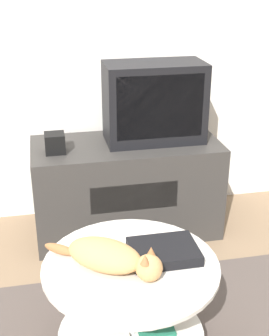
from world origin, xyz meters
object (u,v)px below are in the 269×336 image
(tv, at_px, (154,102))
(speaker, at_px, (55,143))
(dvd_box, at_px, (164,251))
(cat, at_px, (110,257))

(tv, distance_m, speaker, 0.63)
(tv, xyz_separation_m, dvd_box, (-0.22, -1.07, -0.31))
(tv, height_order, dvd_box, tv)
(speaker, height_order, cat, speaker)
(speaker, bearing_deg, cat, -81.42)
(speaker, relative_size, dvd_box, 0.41)
(cat, bearing_deg, tv, 104.59)
(tv, height_order, speaker, tv)
(tv, height_order, cat, tv)
(tv, bearing_deg, speaker, -171.78)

